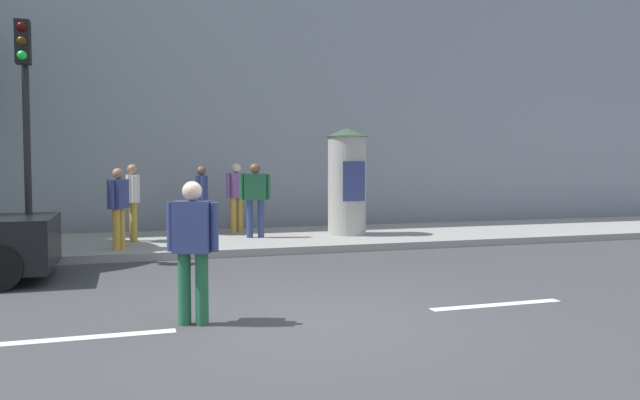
% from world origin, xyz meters
% --- Properties ---
extents(ground_plane, '(80.00, 80.00, 0.00)m').
position_xyz_m(ground_plane, '(0.00, 0.00, 0.00)').
color(ground_plane, '#38383A').
extents(sidewalk_curb, '(36.00, 4.00, 0.15)m').
position_xyz_m(sidewalk_curb, '(0.00, 7.00, 0.07)').
color(sidewalk_curb, gray).
rests_on(sidewalk_curb, ground_plane).
extents(lane_markings, '(25.80, 0.16, 0.01)m').
position_xyz_m(lane_markings, '(-0.00, 0.00, 0.00)').
color(lane_markings, silver).
rests_on(lane_markings, ground_plane).
extents(building_backdrop, '(36.00, 5.00, 11.15)m').
position_xyz_m(building_backdrop, '(0.00, 12.00, 5.58)').
color(building_backdrop, gray).
rests_on(building_backdrop, ground_plane).
extents(traffic_light, '(0.24, 0.45, 4.09)m').
position_xyz_m(traffic_light, '(-3.63, 5.24, 2.92)').
color(traffic_light, black).
rests_on(traffic_light, sidewalk_curb).
extents(poster_column, '(0.98, 0.98, 2.49)m').
position_xyz_m(poster_column, '(2.94, 6.83, 1.41)').
color(poster_column, '#9E9B93').
rests_on(poster_column, sidewalk_curb).
extents(pedestrian_with_backpack, '(0.53, 0.48, 1.56)m').
position_xyz_m(pedestrian_with_backpack, '(-1.29, 0.21, 0.92)').
color(pedestrian_with_backpack, '#1E5938').
rests_on(pedestrian_with_backpack, ground_plane).
extents(pedestrian_with_bag, '(0.25, 0.63, 1.60)m').
position_xyz_m(pedestrian_with_bag, '(-0.29, 7.91, 1.09)').
color(pedestrian_with_bag, '#B78C33').
rests_on(pedestrian_with_bag, sidewalk_curb).
extents(pedestrian_in_light_jacket, '(0.40, 0.56, 1.55)m').
position_xyz_m(pedestrian_in_light_jacket, '(-2.12, 5.71, 1.05)').
color(pedestrian_in_light_jacket, '#B78C33').
rests_on(pedestrian_in_light_jacket, sidewalk_curb).
extents(pedestrian_tallest, '(0.66, 0.33, 1.66)m').
position_xyz_m(pedestrian_tallest, '(0.77, 6.85, 1.13)').
color(pedestrian_tallest, navy).
rests_on(pedestrian_tallest, sidewalk_curb).
extents(pedestrian_in_red_top, '(0.41, 0.65, 1.64)m').
position_xyz_m(pedestrian_in_red_top, '(-1.86, 6.93, 1.13)').
color(pedestrian_in_red_top, '#B78C33').
rests_on(pedestrian_in_red_top, sidewalk_curb).
extents(pedestrian_in_dark_shirt, '(0.52, 0.40, 1.66)m').
position_xyz_m(pedestrian_in_dark_shirt, '(0.56, 8.07, 1.12)').
color(pedestrian_in_dark_shirt, '#B78C33').
rests_on(pedestrian_in_dark_shirt, sidewalk_curb).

